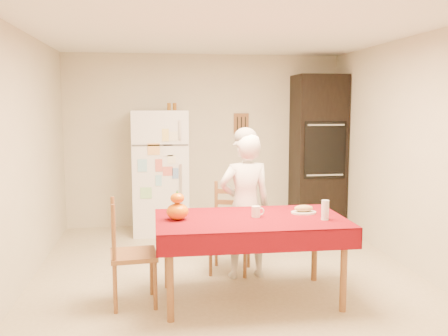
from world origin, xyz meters
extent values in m
plane|color=tan|center=(0.00, 0.00, 0.00)|extent=(4.50, 4.50, 0.00)
cube|color=beige|center=(0.00, 2.25, 1.25)|extent=(4.00, 0.02, 2.50)
cube|color=beige|center=(0.00, -2.25, 1.25)|extent=(4.00, 0.02, 2.50)
cube|color=beige|center=(-2.00, 0.00, 1.25)|extent=(0.02, 4.50, 2.50)
cube|color=beige|center=(2.00, 0.00, 1.25)|extent=(0.02, 4.50, 2.50)
cube|color=white|center=(0.00, 0.00, 2.50)|extent=(4.00, 4.50, 0.02)
cube|color=brown|center=(0.55, 2.23, 1.50)|extent=(0.22, 0.02, 0.30)
cube|color=white|center=(-0.65, 1.88, 0.85)|extent=(0.75, 0.70, 1.70)
cube|color=silver|center=(-0.39, 1.51, 1.45)|extent=(0.03, 0.03, 0.25)
cube|color=silver|center=(-0.39, 1.51, 0.70)|extent=(0.03, 0.03, 0.60)
cube|color=black|center=(1.63, 1.93, 1.10)|extent=(0.70, 0.60, 2.20)
cube|color=black|center=(1.63, 1.62, 1.15)|extent=(0.59, 0.02, 0.80)
cylinder|color=brown|center=(-0.62, -1.09, 0.35)|extent=(0.06, 0.06, 0.71)
cylinder|color=brown|center=(-0.62, -0.31, 0.35)|extent=(0.06, 0.06, 0.71)
cylinder|color=brown|center=(0.86, -1.09, 0.35)|extent=(0.06, 0.06, 0.71)
cylinder|color=brown|center=(0.86, -0.31, 0.35)|extent=(0.06, 0.06, 0.71)
cube|color=brown|center=(0.12, -0.70, 0.73)|extent=(1.60, 0.90, 0.04)
cube|color=#5D050C|center=(0.12, -0.70, 0.76)|extent=(1.70, 1.00, 0.01)
cylinder|color=brown|center=(-0.17, -0.04, 0.21)|extent=(0.04, 0.04, 0.43)
cylinder|color=brown|center=(-0.07, 0.29, 0.21)|extent=(0.04, 0.04, 0.43)
cylinder|color=brown|center=(0.17, -0.14, 0.21)|extent=(0.04, 0.04, 0.43)
cylinder|color=brown|center=(0.27, 0.18, 0.21)|extent=(0.04, 0.04, 0.43)
cube|color=brown|center=(0.05, 0.07, 0.45)|extent=(0.52, 0.51, 0.04)
cube|color=brown|center=(0.10, 0.23, 0.70)|extent=(0.35, 0.14, 0.50)
cylinder|color=brown|center=(-0.74, -0.83, 0.21)|extent=(0.04, 0.04, 0.43)
cylinder|color=brown|center=(-1.08, -0.86, 0.21)|extent=(0.04, 0.04, 0.43)
cylinder|color=brown|center=(-0.78, -0.47, 0.21)|extent=(0.04, 0.04, 0.43)
cylinder|color=brown|center=(-1.11, -0.51, 0.21)|extent=(0.04, 0.04, 0.43)
cube|color=brown|center=(-0.93, -0.67, 0.45)|extent=(0.44, 0.45, 0.04)
cube|color=brown|center=(-1.10, -0.69, 0.70)|extent=(0.06, 0.36, 0.50)
imported|color=silver|center=(0.18, -0.11, 0.75)|extent=(0.57, 0.41, 1.49)
cylinder|color=white|center=(0.17, -0.68, 0.81)|extent=(0.08, 0.08, 0.10)
ellipsoid|color=#D25D04|center=(-0.54, -0.69, 0.84)|extent=(0.20, 0.20, 0.15)
ellipsoid|color=red|center=(-0.54, -0.69, 0.96)|extent=(0.12, 0.12, 0.09)
cylinder|color=white|center=(0.76, -0.87, 0.85)|extent=(0.07, 0.07, 0.18)
cylinder|color=white|center=(0.65, -0.60, 0.77)|extent=(0.24, 0.24, 0.02)
ellipsoid|color=tan|center=(0.65, -0.60, 0.81)|extent=(0.18, 0.10, 0.06)
cylinder|color=#8D5819|center=(-0.52, 1.93, 1.75)|extent=(0.05, 0.05, 0.10)
cylinder|color=#95531B|center=(-0.44, 1.93, 1.75)|extent=(0.05, 0.05, 0.10)
cylinder|color=brown|center=(-0.44, 1.93, 1.75)|extent=(0.05, 0.05, 0.10)
camera|label=1|loc=(-0.74, -5.03, 1.77)|focal=40.00mm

